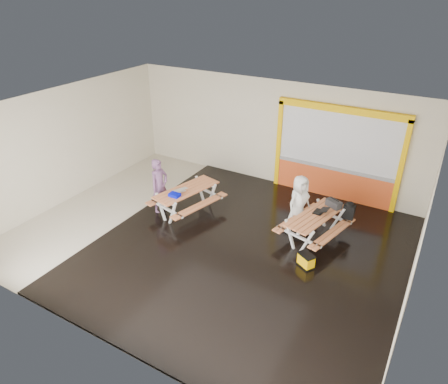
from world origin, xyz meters
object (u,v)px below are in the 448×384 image
Objects in this scene: person_right at (299,202)px; laptop_right at (321,211)px; backpack at (349,211)px; fluke_bag at (306,261)px; blue_pouch at (175,195)px; picnic_table_right at (315,221)px; toolbox at (334,204)px; laptop_left at (180,190)px; picnic_table_left at (187,195)px; person_left at (160,186)px; dark_case at (292,228)px.

person_right is 3.93× the size of laptop_right.
fluke_bag is (-0.44, -1.99, -0.49)m from backpack.
picnic_table_right is at bearing 15.88° from blue_pouch.
person_right is at bearing -162.00° from toolbox.
blue_pouch reaches higher than picnic_table_right.
person_right is at bearing 117.66° from fluke_bag.
fluke_bag is at bearing -6.67° from laptop_left.
laptop_left is 4.10m from fluke_bag.
toolbox is at bearing 16.49° from picnic_table_left.
person_left is at bearing -173.18° from laptop_left.
laptop_right is 1.30× the size of blue_pouch.
backpack is at bearing 22.25° from blue_pouch.
blue_pouch is (0.70, -0.22, 0.00)m from person_left.
laptop_left is at bearing -106.78° from picnic_table_left.
toolbox is 0.99× the size of fluke_bag.
backpack reaches higher than fluke_bag.
laptop_left is 1.23× the size of laptop_right.
laptop_right is at bearing 17.79° from blue_pouch.
person_left is 3.51× the size of fluke_bag.
picnic_table_right is 7.31× the size of blue_pouch.
person_right is 3.22× the size of fluke_bag.
laptop_right is at bearing 13.59° from laptop_left.
person_left is at bearing 175.24° from fluke_bag.
laptop_right reaches higher than blue_pouch.
dark_case is at bearing 11.64° from picnic_table_left.
dark_case is at bearing 20.39° from blue_pouch.
backpack reaches higher than picnic_table_right.
laptop_left is (-0.07, -0.23, 0.24)m from picnic_table_left.
toolbox is (4.73, 1.49, 0.03)m from person_left.
laptop_left is (-3.19, -1.13, 0.04)m from person_right.
person_left is at bearing -162.71° from backpack.
picnic_table_right is 3.91m from blue_pouch.
blue_pouch is at bearing -84.28° from laptop_left.
laptop_left reaches higher than blue_pouch.
person_right is 3.26× the size of toolbox.
toolbox is at bearing -165.04° from backpack.
picnic_table_left is 4.77× the size of fluke_bag.
person_right reaches higher than backpack.
toolbox is (4.03, 1.71, 0.03)m from blue_pouch.
person_left is at bearing -157.31° from picnic_table_left.
laptop_right is at bearing 5.64° from dark_case.
backpack reaches higher than blue_pouch.
person_right reaches higher than fluke_bag.
picnic_table_left is at bearing 85.71° from blue_pouch.
toolbox reaches higher than picnic_table_right.
picnic_table_left is 3.18m from dark_case.
picnic_table_left reaches higher than picnic_table_right.
picnic_table_left reaches higher than dark_case.
picnic_table_right is at bearing -114.20° from laptop_right.
person_right is 5.12× the size of blue_pouch.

